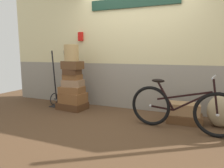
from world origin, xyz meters
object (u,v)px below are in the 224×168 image
suitcase_1 (73,98)px  suitcase_6 (72,65)px  suitcase_0 (72,106)px  suitcase_3 (73,83)px  suitcase_8 (184,109)px  bicycle (181,109)px  suitcase_4 (72,77)px  suitcase_7 (184,119)px  suitcase_5 (72,72)px  wicker_basket (71,53)px  suitcase_2 (72,90)px  luggage_trolley (60,93)px  burlap_sack (220,111)px

suitcase_1 → suitcase_6: (-0.00, 0.01, 0.71)m
suitcase_0 → suitcase_3: 0.51m
suitcase_8 → bicycle: 0.46m
suitcase_4 → suitcase_3: bearing=-42.6°
suitcase_7 → bicycle: size_ratio=0.36×
suitcase_5 → wicker_basket: 0.40m
suitcase_5 → bicycle: 2.37m
suitcase_6 → bicycle: 2.39m
suitcase_3 → suitcase_4: (-0.03, 0.02, 0.13)m
suitcase_2 → suitcase_3: bearing=52.1°
suitcase_4 → luggage_trolley: luggage_trolley is taller
suitcase_3 → bicycle: bicycle is taller
suitcase_1 → burlap_sack: 2.86m
suitcase_2 → burlap_sack: burlap_sack is taller
bicycle → suitcase_2: bearing=169.9°
suitcase_3 → suitcase_8: 2.32m
suitcase_6 → bicycle: bearing=-4.0°
suitcase_5 → luggage_trolley: luggage_trolley is taller
suitcase_0 → suitcase_4: 0.64m
suitcase_6 → suitcase_8: (2.30, 0.02, -0.72)m
suitcase_0 → suitcase_3: bearing=38.6°
suitcase_2 → suitcase_7: (2.33, 0.02, -0.36)m
suitcase_6 → luggage_trolley: bearing=170.3°
suitcase_4 → suitcase_7: (2.34, -0.03, -0.64)m
suitcase_7 → suitcase_6: bearing=178.2°
bicycle → suitcase_6: bearing=169.4°
suitcase_8 → suitcase_4: bearing=175.9°
burlap_sack → suitcase_3: bearing=-179.9°
suitcase_4 → suitcase_6: suitcase_6 is taller
suitcase_7 → bicycle: 0.51m
suitcase_2 → suitcase_3: size_ratio=1.18×
bicycle → suitcase_4: bearing=168.8°
suitcase_3 → suitcase_5: (-0.01, -0.01, 0.25)m
suitcase_2 → suitcase_3: (0.02, 0.03, 0.14)m
suitcase_0 → suitcase_5: 0.75m
suitcase_0 → wicker_basket: wicker_basket is taller
bicycle → luggage_trolley: bearing=168.4°
wicker_basket → suitcase_0: bearing=-97.9°
suitcase_4 → suitcase_8: (2.33, -0.01, -0.46)m
suitcase_4 → suitcase_7: 2.42m
suitcase_5 → bicycle: bearing=-10.1°
suitcase_2 → suitcase_0: bearing=117.9°
suitcase_4 → luggage_trolley: size_ratio=0.28×
suitcase_4 → bicycle: 2.37m
suitcase_2 → suitcase_6: suitcase_6 is taller
suitcase_6 → suitcase_8: bearing=7.0°
suitcase_3 → suitcase_7: bearing=-7.0°
suitcase_4 → suitcase_5: suitcase_5 is taller
suitcase_1 → wicker_basket: size_ratio=1.53×
wicker_basket → burlap_sack: bearing=0.1°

